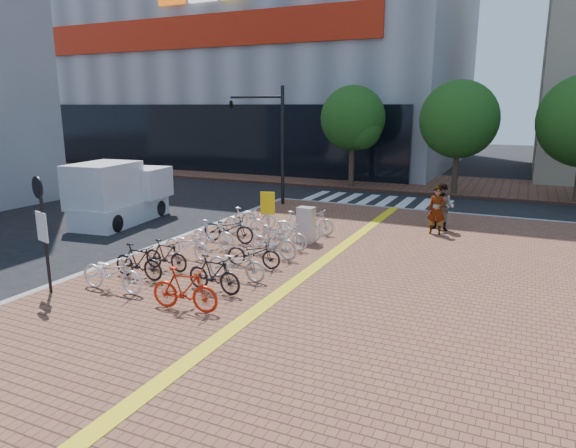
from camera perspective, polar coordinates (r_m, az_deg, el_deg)
The scene contains 31 objects.
ground at distance 15.02m, azimuth -6.68°, elevation -6.23°, with size 120.00×120.00×0.00m, color black.
sidewalk at distance 9.67m, azimuth -6.98°, elevation -17.25°, with size 14.00×34.00×0.15m, color brown.
tactile_strip at distance 10.13m, azimuth -11.99°, elevation -15.41°, with size 0.40×34.00×0.01m, color yellow.
kerb_north at distance 24.94m, azimuth 14.01°, elevation 1.41°, with size 14.00×0.25×0.15m, color gray.
far_sidewalk at distance 34.23m, azimuth 12.02°, elevation 4.60°, with size 70.00×8.00×0.15m, color brown.
department_store at distance 50.68m, azimuth -3.44°, elevation 23.30°, with size 36.00×24.27×28.00m.
crosswalk at distance 27.41m, azimuth 9.69°, elevation 2.50°, with size 7.50×4.00×0.01m.
street_trees at distance 29.61m, azimuth 20.48°, elevation 10.62°, with size 16.20×4.60×6.35m.
bike_0 at distance 14.28m, azimuth -18.96°, elevation -5.10°, with size 0.68×1.96×1.03m, color white.
bike_1 at distance 15.05m, azimuth -16.30°, elevation -4.03°, with size 0.47×1.67×1.01m, color black.
bike_2 at distance 15.61m, azimuth -13.43°, elevation -3.40°, with size 0.44×1.54×0.93m, color black.
bike_3 at distance 16.70m, azimuth -11.16°, elevation -2.23°, with size 0.61×1.74×0.92m, color white.
bike_4 at distance 17.55m, azimuth -8.37°, elevation -1.19°, with size 0.48×1.70×1.02m, color silver.
bike_5 at distance 18.39m, azimuth -6.62°, elevation -0.48°, with size 0.68×1.96×1.03m, color black.
bike_6 at distance 19.28m, azimuth -4.83°, elevation 0.26°, with size 0.50×1.78×1.07m, color white.
bike_7 at distance 20.49m, azimuth -3.74°, elevation 0.86°, with size 0.62×1.79×0.94m, color silver.
bike_8 at distance 12.51m, azimuth -11.41°, elevation -7.13°, with size 0.49×1.75×1.05m, color #B2230C.
bike_9 at distance 13.57m, azimuth -8.24°, elevation -5.52°, with size 0.47×1.65×0.99m, color black.
bike_10 at distance 14.46m, azimuth -5.75°, elevation -4.38°, with size 0.63×1.80×0.95m, color #A9A9AD.
bike_11 at distance 15.54m, azimuth -3.83°, elevation -3.19°, with size 0.60×1.72×0.90m, color black.
bike_12 at distance 16.39m, azimuth -1.63°, elevation -2.01°, with size 0.50×1.76×1.06m, color silver.
bike_13 at distance 17.39m, azimuth -0.17°, elevation -1.30°, with size 0.45×1.59×0.95m, color silver.
bike_14 at distance 18.49m, azimuth 1.13°, elevation -0.23°, with size 0.51×1.80×1.08m, color white.
bike_15 at distance 19.52m, azimuth 2.93°, elevation 0.32°, with size 0.46×1.64×0.99m, color #B0B0B5.
pedestrian_a at distance 20.16m, azimuth 16.19°, elevation 1.46°, with size 0.67×0.44×1.83m, color gray.
pedestrian_b at distance 20.84m, azimuth 16.80°, elevation 1.79°, with size 0.89×0.70×1.84m, color #535669.
utility_box at distance 18.23m, azimuth 2.02°, elevation -0.10°, with size 0.59×0.43×1.28m, color #BAB9BE.
yellow_sign at distance 17.98m, azimuth -2.20°, elevation 1.80°, with size 0.49×0.21×1.85m.
notice_sign at distance 14.42m, azimuth -25.66°, elevation 0.36°, with size 0.56×0.22×3.08m.
traffic_light_pole at distance 25.77m, azimuth -3.31°, elevation 11.14°, with size 3.07×1.18×5.71m.
box_truck at distance 23.07m, azimuth -18.26°, elevation 3.16°, with size 2.52×4.76×2.63m.
Camera 1 is at (7.50, -12.04, 4.94)m, focal length 32.00 mm.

